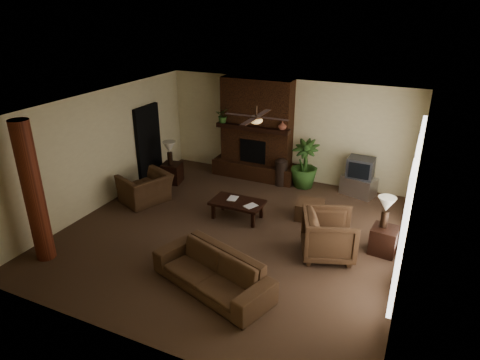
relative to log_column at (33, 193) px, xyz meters
The scene contains 23 objects.
room_shell 3.80m from the log_column, 39.13° to the left, with size 7.00×7.00×7.00m.
fireplace 6.02m from the log_column, 69.07° to the left, with size 2.40×0.70×2.80m.
windows 6.91m from the log_column, 22.11° to the left, with size 0.08×3.65×2.35m.
log_column is the anchor object (origin of this frame).
doorway 4.24m from the log_column, 96.65° to the left, with size 0.10×1.00×2.10m, color black.
ceiling_fan 4.45m from the log_column, 38.87° to the left, with size 1.35×1.35×0.37m.
sofa 3.63m from the log_column, ahead, with size 2.28×0.67×0.89m, color #4E3521.
armchair_left 3.04m from the log_column, 84.02° to the left, with size 1.13×0.73×0.99m, color #4E3521.
armchair_right 5.66m from the log_column, 25.18° to the left, with size 0.98×0.92×1.01m, color #4E3521.
coffee_table 4.25m from the log_column, 47.89° to the left, with size 1.20×0.70×0.43m.
ottoman 5.84m from the log_column, 41.34° to the left, with size 0.60×0.60×0.40m, color #4E3521.
tv_stand 7.62m from the log_column, 47.47° to the left, with size 0.85×0.50×0.50m, color silver.
tv 7.55m from the log_column, 47.43° to the left, with size 0.67×0.55×0.52m.
floor_vase 6.20m from the log_column, 60.29° to the left, with size 0.34×0.34×0.77m.
floor_plant 6.65m from the log_column, 56.44° to the left, with size 0.73×1.31×0.73m, color #2F5421.
side_table_left 4.37m from the log_column, 87.10° to the left, with size 0.50×0.50×0.55m, color black.
lamp_left 4.19m from the log_column, 87.06° to the left, with size 0.41×0.41×0.65m.
side_table_right 6.83m from the log_column, 26.11° to the left, with size 0.50×0.50×0.55m, color black.
lamp_right 6.72m from the log_column, 26.61° to the left, with size 0.38×0.38×0.65m.
mantel_plant 5.49m from the log_column, 76.54° to the left, with size 0.38×0.42×0.33m, color #2F5421.
mantel_vase 6.14m from the log_column, 60.68° to the left, with size 0.22×0.23×0.22m, color #934F3B.
book_a 4.08m from the log_column, 51.15° to the left, with size 0.22×0.03×0.29m, color #999999.
book_b 4.35m from the log_column, 44.44° to the left, with size 0.21×0.02×0.29m, color #999999.
Camera 1 is at (3.51, -7.24, 4.69)m, focal length 31.44 mm.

